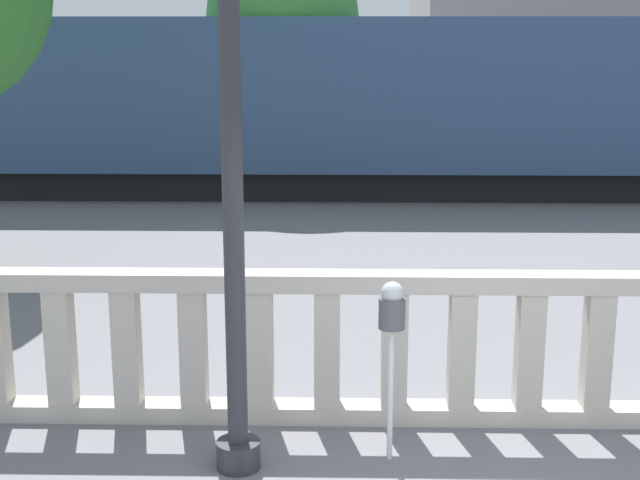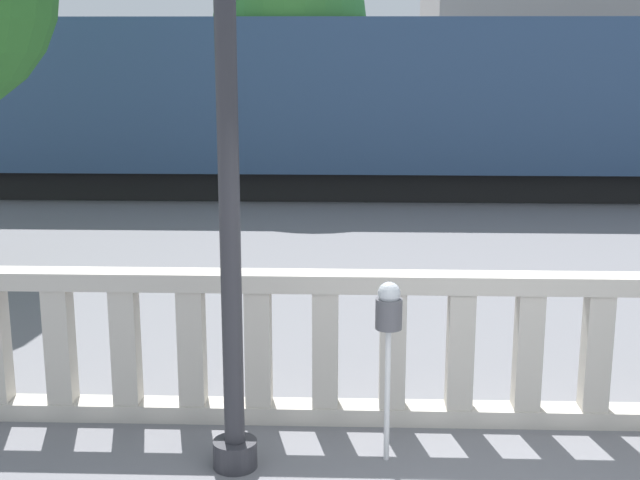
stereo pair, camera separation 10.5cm
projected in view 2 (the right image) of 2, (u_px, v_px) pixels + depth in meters
The scene contains 4 objects.
balustrade at pixel (460, 350), 6.94m from camera, with size 12.51×0.24×1.22m.
parking_meter at pixel (389, 317), 6.22m from camera, with size 0.19×0.19×1.34m.
train_near at pixel (415, 102), 16.98m from camera, with size 29.12×2.76×3.91m.
tree_left at pixel (290, 23), 16.90m from camera, with size 2.93×2.93×4.71m.
Camera 2 is at (-0.86, -4.17, 3.01)m, focal length 50.00 mm.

